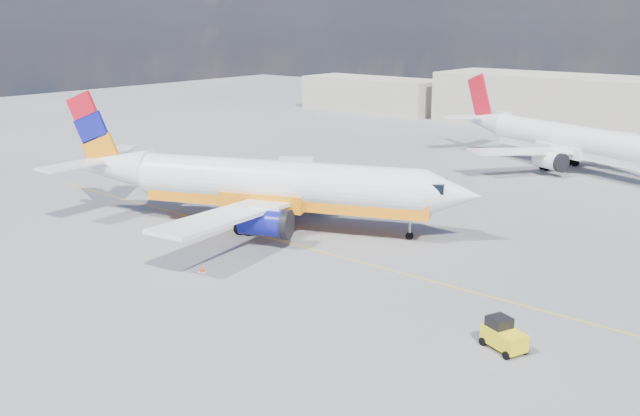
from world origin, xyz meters
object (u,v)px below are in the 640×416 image
Objects in this scene: gse_tug at (503,335)px; traffic_cone at (202,269)px; main_jet at (267,185)px; second_jet at (568,141)px.

gse_tug is 21.08m from traffic_cone.
gse_tug is at bearing -41.43° from main_jet.
main_jet is at bearing -85.20° from second_jet.
gse_tug reaches higher than traffic_cone.
main_jet is 1.09× the size of second_jet.
main_jet is 13.24× the size of gse_tug.
second_jet is 56.74× the size of traffic_cone.
second_jet is at bearing 52.30° from main_jet.
second_jet is (10.00, 38.56, -0.32)m from main_jet.
main_jet reaches higher than gse_tug.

